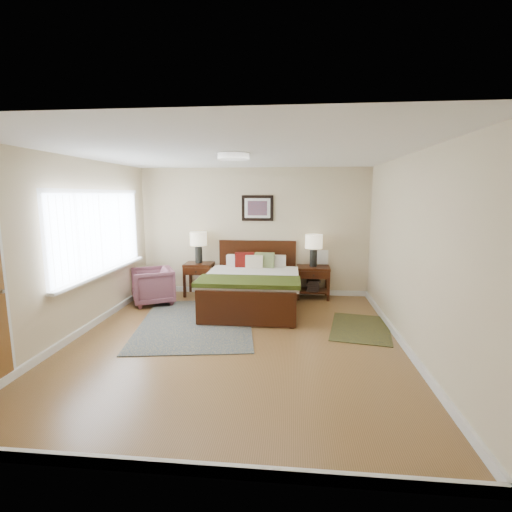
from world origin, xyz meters
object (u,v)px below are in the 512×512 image
object	(u,v)px
nightstand_right	(313,279)
lamp_left	(198,242)
nightstand_left	(199,269)
armchair	(153,286)
bed	(252,280)
rug_persian	(196,322)
lamp_right	(314,245)

from	to	relation	value
nightstand_right	lamp_left	distance (m)	2.34
nightstand_left	armchair	size ratio (longest dim) A/B	0.89
bed	lamp_left	size ratio (longest dim) A/B	3.25
lamp_left	rug_persian	bearing A→B (deg)	-77.76
lamp_right	rug_persian	xyz separation A→B (m)	(-1.88, -1.63, -1.04)
nightstand_right	rug_persian	xyz separation A→B (m)	(-1.88, -1.62, -0.37)
armchair	lamp_left	bearing A→B (deg)	106.38
rug_persian	lamp_left	bearing A→B (deg)	93.57
nightstand_left	lamp_left	distance (m)	0.55
nightstand_left	lamp_right	size ratio (longest dim) A/B	1.06
bed	rug_persian	world-z (taller)	bed
nightstand_left	lamp_right	bearing A→B (deg)	0.56
bed	lamp_left	world-z (taller)	lamp_left
nightstand_right	lamp_left	xyz separation A→B (m)	(-2.24, 0.01, 0.70)
bed	armchair	xyz separation A→B (m)	(-1.84, 0.07, -0.17)
nightstand_right	lamp_left	world-z (taller)	lamp_left
nightstand_right	rug_persian	world-z (taller)	nightstand_right
bed	nightstand_left	world-z (taller)	bed
nightstand_right	armchair	distance (m)	3.01
nightstand_right	lamp_left	bearing A→B (deg)	179.68
lamp_left	armchair	bearing A→B (deg)	-136.23
nightstand_left	rug_persian	distance (m)	1.72
rug_persian	nightstand_right	bearing A→B (deg)	31.96
rug_persian	armchair	bearing A→B (deg)	129.13
bed	armchair	size ratio (longest dim) A/B	2.74
lamp_left	nightstand_right	bearing A→B (deg)	-0.32
armchair	rug_persian	distance (m)	1.46
nightstand_left	nightstand_right	xyz separation A→B (m)	(2.24, 0.01, -0.15)
bed	armchair	world-z (taller)	bed
nightstand_left	rug_persian	world-z (taller)	nightstand_left
armchair	rug_persian	world-z (taller)	armchair
lamp_left	armchair	xyz separation A→B (m)	(-0.70, -0.67, -0.74)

